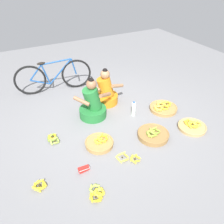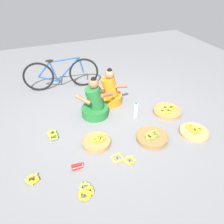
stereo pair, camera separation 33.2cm
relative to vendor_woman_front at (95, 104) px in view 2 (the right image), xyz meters
name	(u,v)px [view 2 (the right image)]	position (x,y,z in m)	size (l,w,h in m)	color
ground_plane	(108,122)	(0.16, -0.30, -0.26)	(10.00, 10.00, 0.00)	slate
vendor_woman_front	(95,104)	(0.00, 0.00, 0.00)	(0.74, 0.52, 0.82)	#237233
vendor_woman_behind	(110,92)	(0.44, 0.34, -0.02)	(0.69, 0.54, 0.78)	orange
bicycle_leaning	(61,74)	(-0.36, 1.35, 0.09)	(1.69, 0.30, 0.73)	black
banana_basket_mid_left	(152,137)	(0.66, -1.05, -0.21)	(0.54, 0.54, 0.17)	olive
banana_basket_near_bicycle	(194,132)	(1.43, -1.19, -0.22)	(0.51, 0.51, 0.14)	tan
banana_basket_front_right	(97,142)	(-0.24, -0.81, -0.21)	(0.47, 0.47, 0.16)	#A87F47
banana_basket_back_center	(167,111)	(1.35, -0.46, -0.22)	(0.55, 0.55, 0.15)	#A87F47
loose_bananas_mid_right	(53,134)	(-0.89, -0.32, -0.23)	(0.19, 0.31, 0.09)	olive
loose_bananas_near_vendor	(86,191)	(-0.67, -1.65, -0.24)	(0.24, 0.30, 0.08)	gold
loose_bananas_back_right	(32,179)	(-1.31, -1.18, -0.24)	(0.22, 0.22, 0.09)	gold
loose_bananas_back_left	(124,159)	(0.02, -1.31, -0.24)	(0.34, 0.31, 0.08)	yellow
water_bottle	(136,110)	(0.71, -0.33, -0.12)	(0.07, 0.07, 0.31)	silver
packet_carton_stack	(77,166)	(-0.67, -1.20, -0.22)	(0.18, 0.07, 0.09)	red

